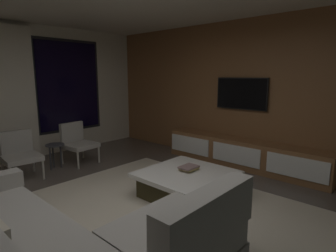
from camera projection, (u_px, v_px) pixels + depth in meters
The scene contains 12 objects.
floor at pixel (130, 228), 3.11m from camera, with size 9.20×9.20×0.00m, color #564C44.
back_wall_with_window at pixel (1, 94), 5.22m from camera, with size 6.60×0.30×2.70m.
media_wall at pixel (257, 94), 5.09m from camera, with size 0.12×7.80×2.70m.
area_rug at pixel (158, 219), 3.30m from camera, with size 3.20×3.80×0.01m, color beige.
sectional_couch at pixel (62, 249), 2.26m from camera, with size 1.98×2.50×0.82m.
coffee_table at pixel (187, 184), 3.89m from camera, with size 1.16×1.16×0.36m.
book_stack_on_coffee_table at pixel (189, 168), 3.94m from camera, with size 0.28×0.21×0.07m.
accent_chair_near_window at pixel (77, 141), 5.38m from camera, with size 0.60×0.61×0.78m.
accent_chair_by_curtain at pixel (20, 152), 4.58m from camera, with size 0.59×0.61×0.78m.
side_stool at pixel (55, 149), 5.03m from camera, with size 0.32×0.32×0.46m.
media_console at pixel (244, 154), 5.12m from camera, with size 0.46×3.10×0.52m.
mounted_tv at pixel (241, 94), 5.18m from camera, with size 0.05×1.02×0.59m.
Camera 1 is at (-1.82, -2.24, 1.69)m, focal length 29.69 mm.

